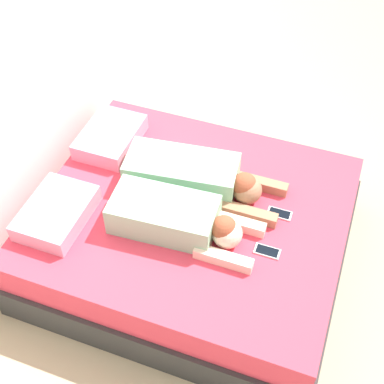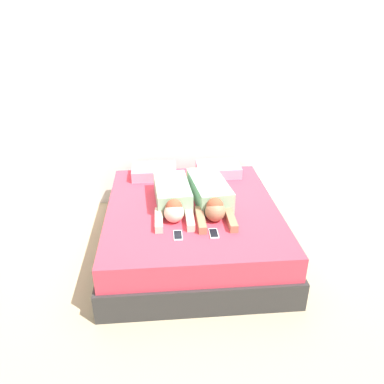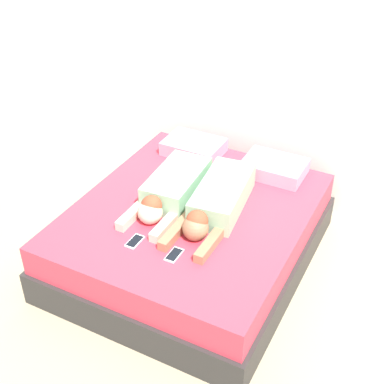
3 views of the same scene
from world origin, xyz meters
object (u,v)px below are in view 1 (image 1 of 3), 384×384
(pillow_head_right, at_px, (110,137))
(cell_phone_left, at_px, (267,251))
(cell_phone_right, at_px, (279,214))
(bed, at_px, (192,233))
(person_right, at_px, (197,176))
(person_left, at_px, (179,219))
(pillow_head_left, at_px, (56,213))

(pillow_head_right, bearing_deg, cell_phone_left, -112.90)
(cell_phone_right, bearing_deg, bed, 104.93)
(cell_phone_left, bearing_deg, person_right, 58.12)
(bed, height_order, person_right, person_right)
(cell_phone_right, bearing_deg, person_left, 121.15)
(bed, xyz_separation_m, pillow_head_right, (0.37, 0.75, 0.32))
(pillow_head_right, xyz_separation_m, cell_phone_left, (-0.54, -1.29, -0.05))
(cell_phone_left, height_order, cell_phone_right, same)
(bed, relative_size, person_left, 2.13)
(bed, relative_size, person_right, 1.88)
(pillow_head_right, height_order, person_left, person_left)
(person_left, relative_size, cell_phone_right, 6.05)
(bed, bearing_deg, cell_phone_right, -75.07)
(cell_phone_left, bearing_deg, pillow_head_left, 99.08)
(bed, height_order, pillow_head_left, pillow_head_left)
(pillow_head_left, relative_size, person_right, 0.47)
(bed, relative_size, pillow_head_right, 3.97)
(pillow_head_left, height_order, cell_phone_left, pillow_head_left)
(person_left, bearing_deg, cell_phone_left, -87.90)
(bed, bearing_deg, pillow_head_right, 63.50)
(pillow_head_right, relative_size, person_right, 0.47)
(person_left, height_order, cell_phone_right, person_left)
(person_left, distance_m, person_right, 0.38)
(pillow_head_right, xyz_separation_m, person_left, (-0.56, -0.74, 0.04))
(cell_phone_left, xyz_separation_m, cell_phone_right, (0.31, 0.00, 0.00))
(pillow_head_right, height_order, person_right, person_right)
(person_left, xyz_separation_m, person_right, (0.38, 0.02, 0.00))
(person_left, bearing_deg, person_right, 2.98)
(pillow_head_right, distance_m, person_right, 0.74)
(pillow_head_right, bearing_deg, person_left, -127.44)
(pillow_head_right, bearing_deg, person_right, -104.77)
(pillow_head_right, xyz_separation_m, cell_phone_right, (-0.23, -1.29, -0.05))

